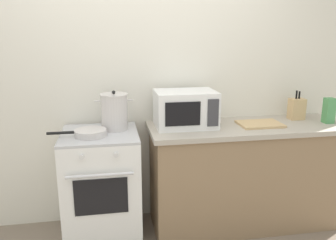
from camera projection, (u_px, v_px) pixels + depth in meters
The scene contains 10 objects.
back_wall at pixel (172, 83), 3.07m from camera, with size 4.40×0.10×2.50m, color silver.
lower_cabinet_right at pixel (245, 177), 3.04m from camera, with size 1.64×0.56×0.88m, color #8C7051.
countertop_right at pixel (248, 127), 2.92m from camera, with size 1.70×0.60×0.04m, color #ADA393.
stove at pixel (102, 186), 2.80m from camera, with size 0.60×0.64×0.92m.
stock_pot at pixel (114, 112), 2.76m from camera, with size 0.30×0.22×0.32m.
frying_pan at pixel (90, 133), 2.60m from camera, with size 0.44×0.24×0.05m.
microwave at pixel (185, 109), 2.85m from camera, with size 0.50×0.37×0.30m.
cutting_board at pixel (260, 124), 2.91m from camera, with size 0.36×0.26×0.02m, color tan.
knife_block at pixel (297, 109), 3.09m from camera, with size 0.13×0.10×0.26m.
pasta_box at pixel (329, 111), 2.96m from camera, with size 0.08×0.08×0.22m, color #4C9356.
Camera 1 is at (-0.26, -2.04, 1.69)m, focal length 36.52 mm.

